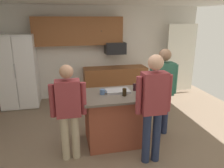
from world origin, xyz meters
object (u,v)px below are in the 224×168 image
object	(u,v)px
person_elder_center	(153,103)
glass_dark_ale	(142,94)
person_guest_left	(69,107)
serving_tray	(118,91)
person_guest_by_door	(163,87)
mug_ceramic_white	(102,92)
tumbler_amber	(124,92)
microwave_over_range	(115,48)
refrigerator	(18,71)
glass_short_whisky	(135,87)
kitchen_island	(115,118)

from	to	relation	value
person_elder_center	glass_dark_ale	size ratio (longest dim) A/B	11.65
person_guest_left	serving_tray	distance (m)	1.02
person_guest_by_door	mug_ceramic_white	xyz separation A→B (m)	(-1.18, -0.04, -0.00)
serving_tray	tumbler_amber	bearing A→B (deg)	-73.39
glass_dark_ale	tumbler_amber	world-z (taller)	glass_dark_ale
person_elder_center	glass_dark_ale	distance (m)	0.43
microwave_over_range	tumbler_amber	distance (m)	2.59
glass_dark_ale	refrigerator	bearing A→B (deg)	133.41
microwave_over_range	glass_short_whisky	distance (m)	2.33
mug_ceramic_white	serving_tray	distance (m)	0.30
glass_short_whisky	tumbler_amber	bearing A→B (deg)	-138.24
mug_ceramic_white	tumbler_amber	xyz separation A→B (m)	(0.36, -0.16, 0.02)
microwave_over_range	refrigerator	bearing A→B (deg)	-177.39
tumbler_amber	glass_short_whisky	xyz separation A→B (m)	(0.26, 0.24, -0.00)
kitchen_island	tumbler_amber	bearing A→B (deg)	-45.27
microwave_over_range	person_guest_left	xyz separation A→B (m)	(-1.40, -2.76, -0.53)
microwave_over_range	mug_ceramic_white	bearing A→B (deg)	-108.52
refrigerator	glass_short_whisky	world-z (taller)	refrigerator
glass_dark_ale	person_elder_center	bearing A→B (deg)	-86.00
tumbler_amber	serving_tray	bearing A→B (deg)	106.61
tumbler_amber	person_elder_center	bearing A→B (deg)	-63.95
mug_ceramic_white	person_elder_center	bearing A→B (deg)	-49.23
tumbler_amber	serving_tray	size ratio (longest dim) A/B	0.31
mug_ceramic_white	kitchen_island	bearing A→B (deg)	-8.08
person_elder_center	person_guest_by_door	xyz separation A→B (m)	(0.53, 0.79, -0.03)
person_guest_by_door	tumbler_amber	bearing A→B (deg)	9.41
kitchen_island	glass_short_whisky	bearing A→B (deg)	15.21
glass_dark_ale	mug_ceramic_white	world-z (taller)	glass_dark_ale
person_guest_by_door	mug_ceramic_white	distance (m)	1.18
person_guest_by_door	glass_dark_ale	xyz separation A→B (m)	(-0.56, -0.37, 0.03)
glass_dark_ale	kitchen_island	bearing A→B (deg)	142.51
kitchen_island	glass_short_whisky	size ratio (longest dim) A/B	8.96
person_guest_by_door	tumbler_amber	world-z (taller)	person_guest_by_door
person_elder_center	mug_ceramic_white	xyz separation A→B (m)	(-0.65, 0.76, -0.03)
microwave_over_range	person_elder_center	bearing A→B (deg)	-92.51
kitchen_island	person_elder_center	bearing A→B (deg)	-59.96
microwave_over_range	glass_short_whisky	size ratio (longest dim) A/B	4.16
person_guest_by_door	person_elder_center	bearing A→B (deg)	52.07
person_elder_center	serving_tray	world-z (taller)	person_elder_center
kitchen_island	mug_ceramic_white	xyz separation A→B (m)	(-0.23, 0.03, 0.52)
person_guest_left	mug_ceramic_white	xyz separation A→B (m)	(0.61, 0.40, 0.08)
refrigerator	microwave_over_range	distance (m)	2.65
person_guest_by_door	serving_tray	world-z (taller)	person_guest_by_door
glass_dark_ale	glass_short_whisky	distance (m)	0.41
kitchen_island	glass_dark_ale	distance (m)	0.73
person_guest_left	glass_dark_ale	bearing A→B (deg)	-20.21
microwave_over_range	serving_tray	size ratio (longest dim) A/B	1.27
refrigerator	glass_short_whisky	xyz separation A→B (m)	(2.44, -2.17, 0.08)
microwave_over_range	person_guest_by_door	bearing A→B (deg)	-80.37
person_guest_by_door	tumbler_amber	size ratio (longest dim) A/B	12.60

